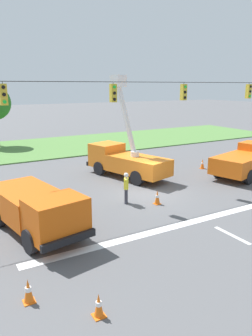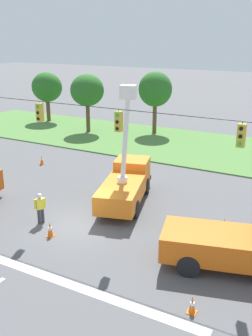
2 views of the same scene
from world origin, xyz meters
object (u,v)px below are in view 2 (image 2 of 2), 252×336
Objects in this scene: utility_truck_support_near at (234,245)px; traffic_cone_foreground_left at (42,160)px; traffic_cone_lane_edge_a at (224,225)px; traffic_cone_lane_edge_b at (192,305)px; road_worker at (40,206)px; traffic_cone_near_bucket at (50,229)px; tree_west at (87,91)px; tree_centre at (155,90)px; utility_truck_bucket_lift at (126,182)px; tree_far_west at (47,87)px.

traffic_cone_foreground_left is (-17.23, 7.45, -0.76)m from utility_truck_support_near.
traffic_cone_lane_edge_a reaches higher than traffic_cone_lane_edge_b.
traffic_cone_near_bucket is (1.44, -0.97, -0.60)m from road_worker.
road_worker reaches higher than traffic_cone_lane_edge_a.
road_worker is 10.35m from traffic_cone_lane_edge_b.
tree_west is 8.62× the size of traffic_cone_lane_edge_b.
tree_centre is 8.40× the size of traffic_cone_foreground_left.
traffic_cone_near_bucket is at bearing -148.20° from traffic_cone_lane_edge_a.
tree_west reaches higher than utility_truck_support_near.
road_worker is 1.84m from traffic_cone_near_bucket.
traffic_cone_lane_edge_b is at bearing -47.82° from utility_truck_bucket_lift.
utility_truck_bucket_lift is at bearing -70.75° from tree_centre.
utility_truck_bucket_lift is at bearing -49.01° from tree_west.
tree_far_west is at bearing 139.84° from utility_truck_bucket_lift.
traffic_cone_lane_edge_a is (9.17, 3.82, -0.61)m from road_worker.
utility_truck_support_near is 18.79m from traffic_cone_foreground_left.
road_worker is at bearing -49.98° from traffic_cone_foreground_left.
road_worker is at bearing -176.29° from utility_truck_support_near.
tree_west is 21.76m from road_worker.
tree_far_west is at bearing -177.73° from tree_centre.
utility_truck_bucket_lift is at bearing 171.06° from traffic_cone_lane_edge_a.
utility_truck_bucket_lift is 6.02m from traffic_cone_near_bucket.
road_worker is (3.30, -22.02, -3.60)m from tree_centre.
traffic_cone_foreground_left reaches higher than traffic_cone_lane_edge_b.
traffic_cone_foreground_left is (-9.52, 3.29, -0.96)m from utility_truck_bucket_lift.
traffic_cone_near_bucket is at bearing -60.95° from tree_west.
utility_truck_support_near is (13.71, -21.35, -3.46)m from tree_centre.
road_worker reaches higher than traffic_cone_foreground_left.
traffic_cone_lane_edge_a is at bearing -33.99° from tree_far_west.
traffic_cone_foreground_left is at bearing 156.61° from utility_truck_support_near.
tree_west is 12.10m from traffic_cone_foreground_left.
utility_truck_bucket_lift is (6.00, -17.18, -3.26)m from tree_centre.
tree_far_west is at bearing 162.29° from tree_west.
utility_truck_bucket_lift is 1.12× the size of utility_truck_support_near.
tree_far_west is 0.82× the size of utility_truck_bucket_lift.
tree_centre is 22.46m from traffic_cone_lane_edge_a.
road_worker is at bearing -157.37° from traffic_cone_lane_edge_a.
utility_truck_support_near reaches higher than traffic_cone_lane_edge_a.
tree_far_west is 7.60× the size of traffic_cone_foreground_left.
traffic_cone_near_bucket is (4.74, -22.99, -4.20)m from tree_centre.
utility_truck_bucket_lift is 9.07× the size of traffic_cone_lane_edge_a.
tree_west is 7.79× the size of traffic_cone_lane_edge_a.
tree_west is at bearing 137.48° from utility_truck_support_near.
tree_centre is at bearing 75.77° from traffic_cone_foreground_left.
road_worker is (-10.41, -0.67, -0.14)m from utility_truck_support_near.
traffic_cone_near_bucket is (11.18, -20.13, -4.03)m from tree_west.
tree_far_west is 7.24× the size of traffic_cone_near_bucket.
traffic_cone_foreground_left is at bearing 132.23° from traffic_cone_near_bucket.
traffic_cone_lane_edge_b is at bearing -33.86° from traffic_cone_foreground_left.
road_worker is 2.31× the size of traffic_cone_foreground_left.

